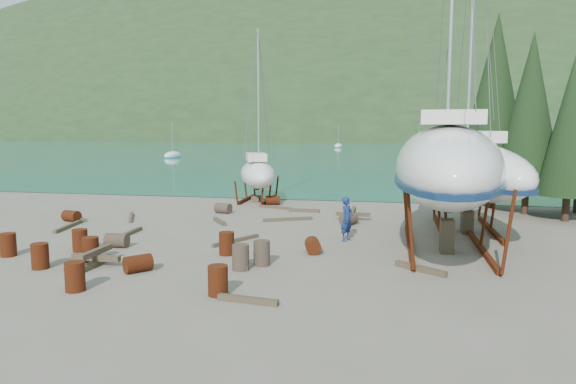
% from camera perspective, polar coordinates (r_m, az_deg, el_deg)
% --- Properties ---
extents(ground, '(600.00, 600.00, 0.00)m').
position_cam_1_polar(ground, '(19.80, -3.84, -6.92)').
color(ground, '#6B6354').
rests_on(ground, ground).
extents(bay_water, '(700.00, 700.00, 0.00)m').
position_cam_1_polar(bay_water, '(333.60, 10.59, 6.15)').
color(bay_water, '#166B71').
rests_on(bay_water, ground).
extents(far_hill, '(800.00, 360.00, 110.00)m').
position_cam_1_polar(far_hill, '(338.60, 10.60, 6.16)').
color(far_hill, '#20351A').
rests_on(far_hill, ground).
extents(far_house_left, '(6.60, 5.60, 5.60)m').
position_cam_1_polar(far_house_left, '(218.46, -5.97, 6.56)').
color(far_house_left, beige).
rests_on(far_house_left, ground).
extents(far_house_center, '(6.60, 5.60, 5.60)m').
position_cam_1_polar(far_house_center, '(210.04, 4.57, 6.56)').
color(far_house_center, beige).
rests_on(far_house_center, ground).
extents(far_house_right, '(6.60, 5.60, 5.60)m').
position_cam_1_polar(far_house_right, '(210.02, 18.32, 6.22)').
color(far_house_right, beige).
rests_on(far_house_right, ground).
extents(cypress_near_right, '(3.60, 3.60, 10.00)m').
position_cam_1_polar(cypress_near_right, '(31.43, 25.33, 8.24)').
color(cypress_near_right, black).
rests_on(cypress_near_right, ground).
extents(cypress_mid_right, '(3.06, 3.06, 8.50)m').
position_cam_1_polar(cypress_mid_right, '(29.89, 28.96, 6.46)').
color(cypress_mid_right, black).
rests_on(cypress_mid_right, ground).
extents(cypress_back_left, '(4.14, 4.14, 11.50)m').
position_cam_1_polar(cypress_back_left, '(33.12, 22.02, 9.82)').
color(cypress_back_left, black).
rests_on(cypress_back_left, ground).
extents(moored_boat_left, '(2.00, 5.00, 6.05)m').
position_cam_1_polar(moored_boat_left, '(86.12, -12.69, 3.99)').
color(moored_boat_left, white).
rests_on(moored_boat_left, ground).
extents(moored_boat_mid, '(2.00, 5.00, 6.05)m').
position_cam_1_polar(moored_boat_mid, '(98.75, 14.28, 4.32)').
color(moored_boat_mid, white).
rests_on(moored_boat_mid, ground).
extents(moored_boat_far, '(2.00, 5.00, 6.05)m').
position_cam_1_polar(moored_boat_far, '(129.27, 5.61, 5.10)').
color(moored_boat_far, white).
rests_on(moored_boat_far, ground).
extents(large_sailboat_near, '(4.84, 13.67, 21.14)m').
position_cam_1_polar(large_sailboat_near, '(21.14, 17.33, 3.00)').
color(large_sailboat_near, white).
rests_on(large_sailboat_near, ground).
extents(large_sailboat_far, '(5.81, 11.64, 17.70)m').
position_cam_1_polar(large_sailboat_far, '(25.24, 19.33, 2.38)').
color(large_sailboat_far, white).
rests_on(large_sailboat_far, ground).
extents(small_sailboat_shore, '(4.45, 7.30, 11.15)m').
position_cam_1_polar(small_sailboat_shore, '(33.76, -3.40, 2.07)').
color(small_sailboat_shore, white).
rests_on(small_sailboat_shore, ground).
extents(worker, '(0.72, 0.82, 1.89)m').
position_cam_1_polar(worker, '(22.04, 6.56, -3.00)').
color(worker, navy).
rests_on(worker, ground).
extents(drum_0, '(0.58, 0.58, 0.88)m').
position_cam_1_polar(drum_0, '(22.06, -28.66, -5.16)').
color(drum_0, '#612910').
rests_on(drum_0, ground).
extents(drum_2, '(1.00, 0.79, 0.58)m').
position_cam_1_polar(drum_2, '(28.78, -22.93, -2.47)').
color(drum_2, '#612910').
rests_on(drum_2, ground).
extents(drum_3, '(0.58, 0.58, 0.88)m').
position_cam_1_polar(drum_3, '(16.59, -22.59, -8.66)').
color(drum_3, '#612910').
rests_on(drum_3, ground).
extents(drum_4, '(0.98, 0.74, 0.58)m').
position_cam_1_polar(drum_4, '(32.29, -1.69, -0.92)').
color(drum_4, '#612910').
rests_on(drum_4, ground).
extents(drum_5, '(0.58, 0.58, 0.88)m').
position_cam_1_polar(drum_5, '(18.13, -2.94, -6.79)').
color(drum_5, '#2D2823').
rests_on(drum_5, ground).
extents(drum_6, '(0.77, 0.99, 0.58)m').
position_cam_1_polar(drum_6, '(19.94, 2.77, -5.96)').
color(drum_6, '#612910').
rests_on(drum_6, ground).
extents(drum_7, '(0.58, 0.58, 0.88)m').
position_cam_1_polar(drum_7, '(15.10, -7.79, -9.71)').
color(drum_7, '#612910').
rests_on(drum_7, ground).
extents(drum_8, '(0.58, 0.58, 0.88)m').
position_cam_1_polar(drum_8, '(21.72, -22.11, -4.99)').
color(drum_8, '#612910').
rests_on(drum_8, ground).
extents(drum_9, '(1.01, 0.80, 0.58)m').
position_cam_1_polar(drum_9, '(29.28, -7.20, -1.80)').
color(drum_9, '#2D2823').
rests_on(drum_9, ground).
extents(drum_10, '(0.58, 0.58, 0.88)m').
position_cam_1_polar(drum_10, '(20.02, -21.07, -5.94)').
color(drum_10, '#612910').
rests_on(drum_10, ground).
extents(drum_11, '(0.95, 1.05, 0.58)m').
position_cam_1_polar(drum_11, '(25.73, 6.76, -3.03)').
color(drum_11, '#2D2823').
rests_on(drum_11, ground).
extents(drum_12, '(1.02, 1.04, 0.58)m').
position_cam_1_polar(drum_12, '(18.05, -16.32, -7.63)').
color(drum_12, '#612910').
rests_on(drum_12, ground).
extents(drum_13, '(0.58, 0.58, 0.88)m').
position_cam_1_polar(drum_13, '(19.64, -25.84, -6.42)').
color(drum_13, '#612910').
rests_on(drum_13, ground).
extents(drum_14, '(0.58, 0.58, 0.88)m').
position_cam_1_polar(drum_14, '(19.73, -6.83, -5.70)').
color(drum_14, '#612910').
rests_on(drum_14, ground).
extents(drum_15, '(0.90, 0.62, 0.58)m').
position_cam_1_polar(drum_15, '(21.93, -18.48, -5.12)').
color(drum_15, '#2D2823').
rests_on(drum_15, ground).
extents(drum_17, '(0.58, 0.58, 0.88)m').
position_cam_1_polar(drum_17, '(17.61, -5.29, -7.24)').
color(drum_17, '#2D2823').
rests_on(drum_17, ground).
extents(timber_1, '(1.68, 1.35, 0.19)m').
position_cam_1_polar(timber_1, '(18.00, 14.49, -8.25)').
color(timber_1, brown).
rests_on(timber_1, ground).
extents(timber_2, '(1.77, 1.76, 0.19)m').
position_cam_1_polar(timber_2, '(29.38, -22.26, -2.64)').
color(timber_2, brown).
rests_on(timber_2, ground).
extents(timber_4, '(0.24, 1.80, 0.17)m').
position_cam_1_polar(timber_4, '(24.55, -16.94, -4.27)').
color(timber_4, brown).
rests_on(timber_4, ground).
extents(timber_5, '(1.40, 2.71, 0.16)m').
position_cam_1_polar(timber_5, '(18.90, -5.47, -7.37)').
color(timber_5, brown).
rests_on(timber_5, ground).
extents(timber_6, '(1.79, 0.24, 0.19)m').
position_cam_1_polar(timber_6, '(29.49, 1.81, -2.07)').
color(timber_6, brown).
rests_on(timber_6, ground).
extents(timber_7, '(1.79, 0.39, 0.17)m').
position_cam_1_polar(timber_7, '(14.49, -4.50, -11.87)').
color(timber_7, brown).
rests_on(timber_7, ground).
extents(timber_8, '(1.14, 1.51, 0.19)m').
position_cam_1_polar(timber_8, '(26.33, -7.62, -3.24)').
color(timber_8, brown).
rests_on(timber_8, ground).
extents(timber_9, '(2.16, 0.90, 0.15)m').
position_cam_1_polar(timber_9, '(30.81, -1.44, -1.71)').
color(timber_9, brown).
rests_on(timber_9, ground).
extents(timber_10, '(2.43, 1.32, 0.16)m').
position_cam_1_polar(timber_10, '(26.75, -0.01, -3.04)').
color(timber_10, brown).
rests_on(timber_10, ground).
extents(timber_11, '(1.39, 2.40, 0.15)m').
position_cam_1_polar(timber_11, '(21.90, -5.78, -5.37)').
color(timber_11, brown).
rests_on(timber_11, ground).
extents(timber_15, '(1.39, 2.58, 0.15)m').
position_cam_1_polar(timber_15, '(28.68, -17.05, -2.69)').
color(timber_15, brown).
rests_on(timber_15, ground).
extents(timber_17, '(0.62, 2.67, 0.16)m').
position_cam_1_polar(timber_17, '(26.96, -23.27, -3.55)').
color(timber_17, brown).
rests_on(timber_17, ground).
extents(timber_pile_fore, '(1.80, 1.80, 0.60)m').
position_cam_1_polar(timber_pile_fore, '(19.25, -20.57, -6.86)').
color(timber_pile_fore, brown).
rests_on(timber_pile_fore, ground).
extents(timber_pile_aft, '(1.80, 1.80, 0.60)m').
position_cam_1_polar(timber_pile_aft, '(27.16, 7.25, -2.48)').
color(timber_pile_aft, brown).
rests_on(timber_pile_aft, ground).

